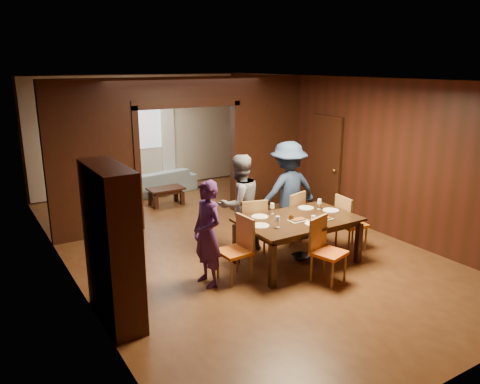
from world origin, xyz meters
TOP-DOWN VIEW (x-y plane):
  - floor at (0.00, 0.00)m, footprint 9.00×9.00m
  - ceiling at (0.00, 0.00)m, footprint 5.50×9.00m
  - room_walls at (0.00, 1.89)m, footprint 5.52×9.01m
  - person_purple at (-1.09, -1.26)m, footprint 0.42×0.60m
  - person_grey at (-0.04, -0.43)m, footprint 0.88×0.72m
  - person_navy at (1.01, -0.41)m, footprint 1.22×0.75m
  - sofa at (0.14, 3.85)m, footprint 2.10×1.07m
  - serving_bowl at (0.65, -1.28)m, footprint 0.30×0.30m
  - dining_table at (0.51, -1.35)m, footprint 1.88×1.17m
  - coffee_table at (-0.03, 2.79)m, footprint 0.80×0.50m
  - chair_left at (-0.69, -1.35)m, footprint 0.47×0.47m
  - chair_right at (1.68, -1.37)m, footprint 0.49×0.49m
  - chair_far_l at (0.12, -0.56)m, footprint 0.55×0.55m
  - chair_far_r at (0.91, -0.56)m, footprint 0.55×0.55m
  - chair_near at (0.47, -2.12)m, footprint 0.55×0.55m
  - hutch at (-2.53, -1.50)m, footprint 0.40×1.20m
  - door_right at (2.70, 0.50)m, footprint 0.06×0.90m
  - window_far at (0.00, 4.44)m, footprint 1.20×0.03m
  - curtain_left at (-0.75, 4.40)m, footprint 0.35×0.06m
  - curtain_right at (0.75, 4.40)m, footprint 0.35×0.06m
  - plate_left at (-0.21, -1.33)m, footprint 0.27×0.27m
  - plate_far_l at (0.02, -0.96)m, footprint 0.27×0.27m
  - plate_far_r at (0.96, -0.98)m, footprint 0.27×0.27m
  - plate_right at (1.23, -1.31)m, footprint 0.27×0.27m
  - plate_near at (0.54, -1.68)m, footprint 0.27×0.27m
  - platter_a at (0.42, -1.44)m, footprint 0.30×0.20m
  - platter_b at (0.81, -1.60)m, footprint 0.30×0.20m
  - wineglass_left at (-0.03, -1.52)m, footprint 0.08×0.08m
  - wineglass_far at (0.29, -0.93)m, footprint 0.08×0.08m
  - wineglass_right at (1.12, -1.14)m, footprint 0.08×0.08m
  - tumbler at (0.52, -1.69)m, footprint 0.07×0.07m
  - condiment_jar at (0.35, -1.37)m, footprint 0.08×0.08m

SIDE VIEW (x-z plane):
  - floor at x=0.00m, z-range 0.00..0.00m
  - coffee_table at x=-0.03m, z-range 0.00..0.40m
  - sofa at x=0.14m, z-range 0.00..0.58m
  - dining_table at x=0.51m, z-range 0.00..0.76m
  - chair_left at x=-0.69m, z-range 0.00..0.97m
  - chair_right at x=1.68m, z-range 0.00..0.97m
  - chair_far_l at x=0.12m, z-range 0.00..0.97m
  - chair_far_r at x=0.91m, z-range 0.00..0.97m
  - chair_near at x=0.47m, z-range 0.00..0.97m
  - plate_left at x=-0.21m, z-range 0.76..0.77m
  - plate_far_l at x=0.02m, z-range 0.76..0.77m
  - plate_far_r at x=0.96m, z-range 0.76..0.77m
  - plate_right at x=1.23m, z-range 0.76..0.77m
  - plate_near at x=0.54m, z-range 0.76..0.77m
  - platter_a at x=0.42m, z-range 0.76..0.80m
  - platter_b at x=0.81m, z-range 0.76..0.80m
  - person_purple at x=-1.09m, z-range 0.00..1.57m
  - serving_bowl at x=0.65m, z-range 0.76..0.83m
  - condiment_jar at x=0.35m, z-range 0.76..0.87m
  - tumbler at x=0.52m, z-range 0.76..0.90m
  - person_grey at x=-0.04m, z-range 0.00..1.70m
  - wineglass_left at x=-0.03m, z-range 0.76..0.94m
  - wineglass_far at x=0.29m, z-range 0.76..0.94m
  - wineglass_right at x=1.12m, z-range 0.76..0.94m
  - person_navy at x=1.01m, z-range 0.00..1.82m
  - hutch at x=-2.53m, z-range 0.00..2.00m
  - door_right at x=2.70m, z-range 0.00..2.10m
  - curtain_left at x=-0.75m, z-range 0.05..2.45m
  - curtain_right at x=0.75m, z-range 0.05..2.45m
  - room_walls at x=0.00m, z-range 0.06..2.96m
  - window_far at x=0.00m, z-range 1.05..2.35m
  - ceiling at x=0.00m, z-range 2.89..2.91m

